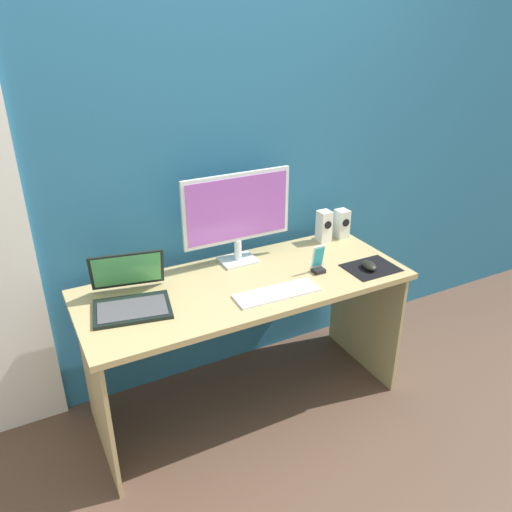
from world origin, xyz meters
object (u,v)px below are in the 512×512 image
at_px(speaker_right, 342,224).
at_px(speaker_near_monitor, 324,226).
at_px(keyboard_external, 277,293).
at_px(phone_in_dock, 318,263).
at_px(laptop, 131,296).
at_px(monitor, 237,213).
at_px(mouse, 369,266).

height_order(speaker_right, speaker_near_monitor, speaker_near_monitor).
relative_size(keyboard_external, phone_in_dock, 2.79).
relative_size(speaker_near_monitor, laptop, 0.46).
relative_size(monitor, speaker_near_monitor, 3.22).
distance_m(speaker_right, laptop, 1.24).
bearing_deg(keyboard_external, speaker_near_monitor, 39.06).
height_order(monitor, phone_in_dock, monitor).
xyz_separation_m(mouse, phone_in_dock, (-0.24, 0.09, 0.03)).
distance_m(monitor, phone_in_dock, 0.46).
relative_size(speaker_near_monitor, mouse, 1.74).
relative_size(laptop, keyboard_external, 0.97).
height_order(speaker_near_monitor, phone_in_dock, speaker_near_monitor).
xyz_separation_m(laptop, phone_in_dock, (0.88, -0.11, 0.00)).
distance_m(monitor, laptop, 0.65).
xyz_separation_m(monitor, speaker_near_monitor, (0.52, 0.01, -0.17)).
height_order(laptop, phone_in_dock, laptop).
bearing_deg(speaker_near_monitor, laptop, -171.00).
distance_m(laptop, mouse, 1.14).
height_order(keyboard_external, phone_in_dock, phone_in_dock).
bearing_deg(speaker_right, monitor, -179.05).
bearing_deg(speaker_right, keyboard_external, -148.55).
bearing_deg(speaker_right, phone_in_dock, -140.10).
bearing_deg(laptop, phone_in_dock, -7.42).
distance_m(speaker_right, speaker_near_monitor, 0.12).
bearing_deg(mouse, monitor, 154.70).
height_order(monitor, keyboard_external, monitor).
distance_m(speaker_near_monitor, mouse, 0.39).
bearing_deg(mouse, phone_in_dock, 168.23).
bearing_deg(monitor, laptop, -164.32).
xyz_separation_m(keyboard_external, phone_in_dock, (0.28, 0.09, 0.04)).
distance_m(speaker_near_monitor, laptop, 1.13).
distance_m(mouse, phone_in_dock, 0.26).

